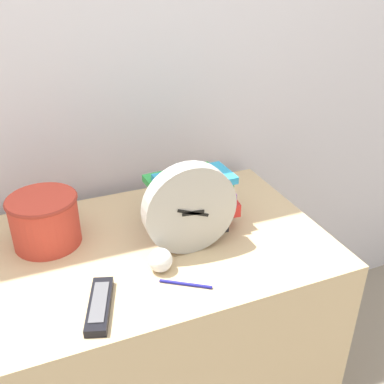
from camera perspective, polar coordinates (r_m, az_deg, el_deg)
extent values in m
cube|color=silver|center=(1.46, -13.08, 16.30)|extent=(6.00, 0.04, 2.40)
cube|color=tan|center=(1.53, -6.68, -18.55)|extent=(1.11, 0.65, 0.75)
cylinder|color=#B7B2A8|center=(1.19, -0.31, -2.09)|extent=(0.26, 0.05, 0.26)
cylinder|color=white|center=(1.18, -0.04, -2.43)|extent=(0.23, 0.01, 0.23)
cube|color=black|center=(1.18, 0.12, -2.64)|extent=(0.06, 0.01, 0.02)
cube|color=black|center=(1.18, 0.12, -2.64)|extent=(0.09, 0.01, 0.04)
cylinder|color=black|center=(1.18, 0.12, -2.64)|extent=(0.01, 0.01, 0.01)
cube|color=#232328|center=(1.35, 0.11, -3.43)|extent=(0.19, 0.15, 0.04)
cube|color=red|center=(1.34, 1.04, -1.77)|extent=(0.23, 0.15, 0.04)
cube|color=#7A3899|center=(1.31, 0.11, -0.44)|extent=(0.23, 0.16, 0.04)
cube|color=green|center=(1.32, -0.60, 1.29)|extent=(0.23, 0.18, 0.02)
cube|color=#2D9ED1|center=(1.29, 0.34, 1.66)|extent=(0.22, 0.13, 0.02)
cylinder|color=#C63D2D|center=(1.31, -18.17, -3.48)|extent=(0.19, 0.19, 0.15)
torus|color=#9F3024|center=(1.28, -18.62, -0.93)|extent=(0.19, 0.19, 0.01)
cube|color=black|center=(1.09, -11.65, -13.92)|extent=(0.10, 0.19, 0.02)
cube|color=#59595E|center=(1.08, -11.71, -13.46)|extent=(0.07, 0.14, 0.00)
sphere|color=white|center=(1.17, -4.04, -8.61)|extent=(0.06, 0.06, 0.06)
cylinder|color=navy|center=(1.14, -0.80, -11.60)|extent=(0.12, 0.08, 0.01)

